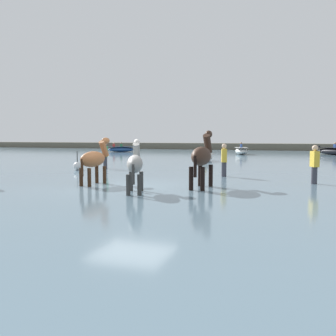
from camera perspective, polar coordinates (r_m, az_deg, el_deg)
name	(u,v)px	position (r m, az deg, el deg)	size (l,w,h in m)	color
ground_plane	(132,196)	(12.30, -5.45, -4.21)	(120.00, 120.00, 0.00)	#666051
water_surface	(206,168)	(21.70, 5.77, 0.07)	(90.00, 90.00, 0.29)	slate
horse_lead_grey	(135,165)	(10.91, -5.00, 0.40)	(0.87, 1.68, 1.84)	gray
horse_trailing_chestnut	(94,160)	(12.96, -11.11, 1.14)	(0.52, 1.73, 1.89)	brown
horse_flank_dark_bay	(202,158)	(11.90, 5.17, 1.57)	(0.52, 1.94, 2.12)	#382319
boat_far_offshore	(241,151)	(35.13, 11.04, 2.56)	(1.76, 3.15, 1.11)	silver
boat_mid_outer	(205,157)	(25.02, 5.69, 1.60)	(0.79, 2.43, 0.94)	silver
boat_distant_west	(334,151)	(36.64, 23.84, 2.34)	(3.29, 3.16, 1.13)	black
boat_near_starboard	(121,149)	(40.31, -7.10, 2.84)	(2.87, 2.07, 1.03)	#28518E
person_onlooker_left	(105,157)	(19.38, -9.48, 1.61)	(0.24, 0.34, 1.63)	#383842
person_wading_close	(314,167)	(13.86, 21.27, 0.11)	(0.32, 0.37, 1.63)	#383842
person_onlooker_right	(224,162)	(15.47, 8.47, 0.83)	(0.28, 0.36, 1.63)	#383842
channel_buoy	(77,166)	(18.84, -13.54, 0.32)	(0.39, 0.39, 0.91)	silver
far_shoreline	(257,148)	(47.41, 13.32, 2.99)	(80.00, 2.40, 1.08)	#605B4C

